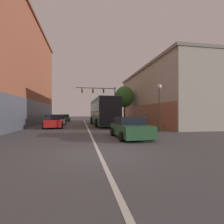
{
  "coord_description": "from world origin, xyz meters",
  "views": [
    {
      "loc": [
        -0.73,
        -6.95,
        1.62
      ],
      "look_at": [
        3.1,
        14.47,
        1.76
      ],
      "focal_mm": 28.0,
      "sensor_mm": 36.0,
      "label": 1
    }
  ],
  "objects": [
    {
      "name": "building_right_storefront",
      "position": [
        12.32,
        16.47,
        3.99
      ],
      "size": [
        10.12,
        19.7,
        7.73
      ],
      "color": "#B7B2A3",
      "rests_on": "ground_plane"
    },
    {
      "name": "lane_center_line",
      "position": [
        0.0,
        14.93,
        0.0
      ],
      "size": [
        0.14,
        41.86,
        0.01
      ],
      "color": "silver",
      "rests_on": "ground_plane"
    },
    {
      "name": "traffic_signal_gantry",
      "position": [
        3.3,
        25.85,
        4.91
      ],
      "size": [
        7.43,
        0.36,
        6.63
      ],
      "color": "black",
      "rests_on": "ground_plane"
    },
    {
      "name": "ground_plane",
      "position": [
        0.0,
        0.0,
        0.0
      ],
      "size": [
        160.0,
        160.0,
        0.0
      ],
      "primitive_type": "plane",
      "color": "#4C4C4F"
    },
    {
      "name": "street_lamp",
      "position": [
        5.9,
        7.04,
        2.77
      ],
      "size": [
        0.39,
        0.39,
        4.1
      ],
      "color": "#233323",
      "rests_on": "ground_plane"
    },
    {
      "name": "bus",
      "position": [
        2.18,
        16.27,
        1.92
      ],
      "size": [
        2.93,
        11.34,
        3.42
      ],
      "rotation": [
        0.0,
        0.0,
        1.59
      ],
      "color": "#145133",
      "rests_on": "ground_plane"
    },
    {
      "name": "hatchback_foreground",
      "position": [
        2.44,
        4.09,
        0.65
      ],
      "size": [
        2.14,
        4.18,
        1.35
      ],
      "rotation": [
        0.0,
        0.0,
        1.6
      ],
      "color": "#285633",
      "rests_on": "ground_plane"
    },
    {
      "name": "parked_car_left_mid",
      "position": [
        -3.71,
        13.1,
        0.7
      ],
      "size": [
        2.33,
        4.48,
        1.47
      ],
      "rotation": [
        0.0,
        0.0,
        1.68
      ],
      "color": "red",
      "rests_on": "ground_plane"
    },
    {
      "name": "parked_car_left_near",
      "position": [
        -3.89,
        19.17,
        0.62
      ],
      "size": [
        2.36,
        4.36,
        1.32
      ],
      "rotation": [
        0.0,
        0.0,
        1.68
      ],
      "color": "silver",
      "rests_on": "ground_plane"
    },
    {
      "name": "parked_car_left_far",
      "position": [
        -3.88,
        28.79,
        0.65
      ],
      "size": [
        2.28,
        3.96,
        1.38
      ],
      "rotation": [
        0.0,
        0.0,
        1.67
      ],
      "color": "#285633",
      "rests_on": "ground_plane"
    },
    {
      "name": "street_tree_near",
      "position": [
        5.86,
        19.03,
        4.13
      ],
      "size": [
        2.93,
        2.64,
        5.75
      ],
      "color": "#3D2D1E",
      "rests_on": "ground_plane"
    }
  ]
}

